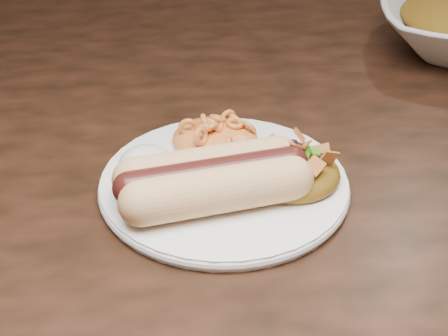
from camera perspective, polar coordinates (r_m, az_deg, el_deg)
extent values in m
cube|color=#3B1D12|center=(0.69, -3.28, 5.15)|extent=(1.60, 0.90, 0.04)
cylinder|color=white|center=(0.53, 0.00, -1.39)|extent=(0.27, 0.27, 0.01)
cylinder|color=#F7E28D|center=(0.48, -0.78, -2.09)|extent=(0.12, 0.05, 0.04)
cylinder|color=#F7E28D|center=(0.51, -1.19, 0.01)|extent=(0.12, 0.05, 0.04)
cylinder|color=#431912|center=(0.49, -1.00, -0.63)|extent=(0.14, 0.05, 0.03)
ellipsoid|color=#F88E43|center=(0.57, -0.84, 3.74)|extent=(0.10, 0.10, 0.03)
ellipsoid|color=silver|center=(0.53, -7.17, 0.93)|extent=(0.05, 0.05, 0.03)
ellipsoid|color=#A03908|center=(0.52, 6.22, -0.12)|extent=(0.08, 0.08, 0.03)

